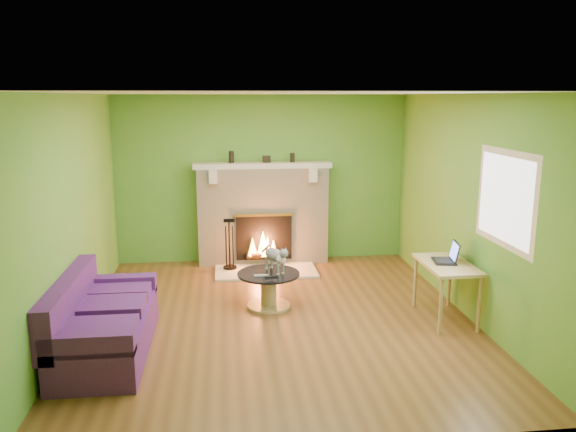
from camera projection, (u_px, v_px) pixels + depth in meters
name	position (u px, v px, depth m)	size (l,w,h in m)	color
floor	(277.00, 318.00, 6.62)	(5.00, 5.00, 0.00)	brown
ceiling	(277.00, 93.00, 6.08)	(5.00, 5.00, 0.00)	white
wall_back	(262.00, 179.00, 8.78)	(5.00, 5.00, 0.00)	#4A9330
wall_front	(311.00, 281.00, 3.92)	(5.00, 5.00, 0.00)	#4A9330
wall_left	(71.00, 215.00, 6.10)	(5.00, 5.00, 0.00)	#4A9330
wall_right	(467.00, 206.00, 6.60)	(5.00, 5.00, 0.00)	#4A9330
window_frame	(505.00, 199.00, 5.67)	(1.20, 1.20, 0.00)	silver
window_pane	(505.00, 199.00, 5.67)	(1.06, 1.06, 0.00)	white
fireplace	(263.00, 214.00, 8.71)	(2.10, 0.46, 1.58)	beige
hearth	(266.00, 271.00, 8.37)	(1.50, 0.75, 0.03)	beige
mantel	(263.00, 165.00, 8.53)	(2.10, 0.28, 0.08)	beige
sofa	(101.00, 324.00, 5.68)	(0.85, 1.78, 0.80)	#451757
coffee_table	(269.00, 287.00, 6.94)	(0.77, 0.77, 0.44)	tan
desk	(447.00, 270.00, 6.49)	(0.54, 0.92, 0.68)	tan
cat	(275.00, 258.00, 6.93)	(0.21, 0.56, 0.35)	#5D5D61
remote_silver	(261.00, 276.00, 6.78)	(0.17, 0.04, 0.02)	gray
remote_black	(271.00, 277.00, 6.73)	(0.16, 0.04, 0.02)	black
laptop	(445.00, 252.00, 6.49)	(0.28, 0.32, 0.24)	black
fire_tools	(230.00, 244.00, 8.37)	(0.21, 0.21, 0.77)	black
mantel_vase_left	(231.00, 157.00, 8.48)	(0.08, 0.08, 0.18)	black
mantel_vase_right	(292.00, 158.00, 8.59)	(0.07, 0.07, 0.14)	black
mantel_box	(267.00, 159.00, 8.55)	(0.12, 0.08, 0.10)	black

